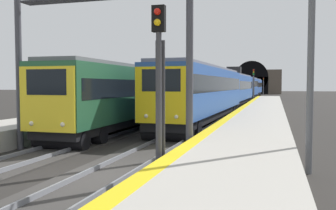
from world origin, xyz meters
TOP-DOWN VIEW (x-y plane):
  - ground_plane at (0.00, 0.00)m, footprint 320.00×320.00m
  - platform_right at (0.00, -3.86)m, footprint 112.00×3.70m
  - platform_right_edge_strip at (0.00, -2.26)m, footprint 112.00×0.50m
  - track_main_line at (0.00, 0.00)m, footprint 160.00×3.02m
  - train_main_approaching at (46.07, 0.00)m, footprint 79.32×3.31m
  - train_adjacent_platform at (23.53, 4.21)m, footprint 41.24×2.87m
  - railway_signal_near at (-0.32, -1.79)m, footprint 0.39×0.38m
  - railway_signal_mid at (46.50, -1.79)m, footprint 0.39×0.38m
  - railway_signal_far at (92.64, -1.79)m, footprint 0.39×0.38m
  - overhead_signal_gantry at (3.53, 2.11)m, footprint 0.70×8.11m
  - tunnel_portal at (105.91, 2.11)m, footprint 2.81×17.62m
  - catenary_mast_near at (2.34, -6.07)m, footprint 0.22×2.22m

SIDE VIEW (x-z plane):
  - ground_plane at x=0.00m, z-range 0.00..0.00m
  - track_main_line at x=0.00m, z-range -0.06..0.15m
  - platform_right at x=0.00m, z-range 0.00..0.92m
  - platform_right_edge_strip at x=0.00m, z-range 0.92..0.92m
  - train_adjacent_platform at x=23.53m, z-range -0.16..4.87m
  - train_main_approaching at x=46.07m, z-range -0.14..4.99m
  - railway_signal_far at x=92.64m, z-range 0.43..5.26m
  - railway_signal_near at x=-0.32m, z-range 0.45..5.63m
  - railway_signal_mid at x=46.50m, z-range 0.55..5.85m
  - tunnel_portal at x=105.91m, z-range -1.33..8.81m
  - catenary_mast_near at x=2.34m, z-range 0.11..8.24m
  - overhead_signal_gantry at x=3.53m, z-range 1.79..9.10m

